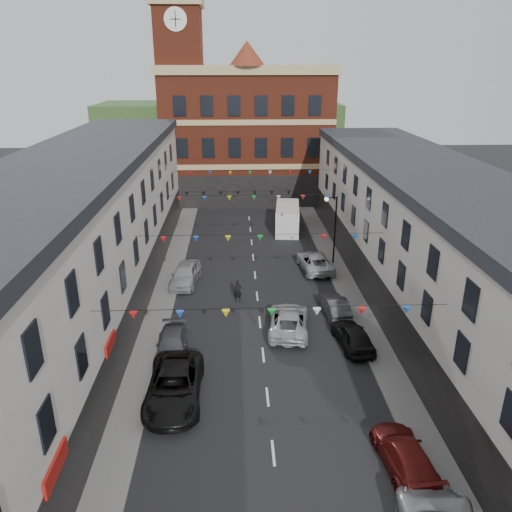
{
  "coord_description": "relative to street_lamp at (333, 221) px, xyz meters",
  "views": [
    {
      "loc": [
        -1.51,
        -25.44,
        16.16
      ],
      "look_at": [
        -0.15,
        6.59,
        3.76
      ],
      "focal_mm": 35.0,
      "sensor_mm": 36.0,
      "label": 1
    }
  ],
  "objects": [
    {
      "name": "ground",
      "position": [
        -6.55,
        -14.0,
        -3.9
      ],
      "size": [
        160.0,
        160.0,
        0.0
      ],
      "primitive_type": "plane",
      "color": "black",
      "rests_on": "ground"
    },
    {
      "name": "pavement_left",
      "position": [
        -13.45,
        -12.0,
        -3.83
      ],
      "size": [
        1.8,
        64.0,
        0.15
      ],
      "primitive_type": "cube",
      "color": "#605E5B",
      "rests_on": "ground"
    },
    {
      "name": "pavement_right",
      "position": [
        0.35,
        -12.0,
        -3.83
      ],
      "size": [
        1.8,
        64.0,
        0.15
      ],
      "primitive_type": "cube",
      "color": "#605E5B",
      "rests_on": "ground"
    },
    {
      "name": "terrace_left",
      "position": [
        -18.33,
        -13.0,
        1.44
      ],
      "size": [
        8.4,
        56.0,
        10.7
      ],
      "color": "beige",
      "rests_on": "ground"
    },
    {
      "name": "terrace_right",
      "position": [
        5.23,
        -13.0,
        0.95
      ],
      "size": [
        8.4,
        56.0,
        9.7
      ],
      "color": "silver",
      "rests_on": "ground"
    },
    {
      "name": "civic_building",
      "position": [
        -6.55,
        23.95,
        4.23
      ],
      "size": [
        20.6,
        13.3,
        18.5
      ],
      "color": "maroon",
      "rests_on": "ground"
    },
    {
      "name": "clock_tower",
      "position": [
        -14.05,
        21.0,
        11.03
      ],
      "size": [
        5.6,
        5.6,
        30.0
      ],
      "color": "maroon",
      "rests_on": "ground"
    },
    {
      "name": "distant_hill",
      "position": [
        -10.55,
        48.0,
        1.1
      ],
      "size": [
        40.0,
        14.0,
        10.0
      ],
      "primitive_type": "cube",
      "color": "#2F4D24",
      "rests_on": "ground"
    },
    {
      "name": "street_lamp",
      "position": [
        0.0,
        0.0,
        0.0
      ],
      "size": [
        1.1,
        0.36,
        6.0
      ],
      "color": "black",
      "rests_on": "ground"
    },
    {
      "name": "car_left_c",
      "position": [
        -11.32,
        -18.01,
        -3.08
      ],
      "size": [
        2.74,
        5.94,
        1.65
      ],
      "primitive_type": "imported",
      "rotation": [
        0.0,
        0.0,
        0.0
      ],
      "color": "black",
      "rests_on": "ground"
    },
    {
      "name": "car_left_d",
      "position": [
        -11.93,
        -13.71,
        -3.27
      ],
      "size": [
        1.92,
        4.46,
        1.28
      ],
      "primitive_type": "imported",
      "rotation": [
        0.0,
        0.0,
        0.03
      ],
      "color": "#484A51",
      "rests_on": "ground"
    },
    {
      "name": "car_left_e",
      "position": [
        -12.05,
        -3.45,
        -3.1
      ],
      "size": [
        2.49,
        4.93,
        1.61
      ],
      "primitive_type": "imported",
      "rotation": [
        0.0,
        0.0,
        -0.13
      ],
      "color": "#A0A5A9",
      "rests_on": "ground"
    },
    {
      "name": "car_right_c",
      "position": [
        -1.05,
        -23.09,
        -3.24
      ],
      "size": [
        2.22,
        4.72,
        1.33
      ],
      "primitive_type": "imported",
      "rotation": [
        0.0,
        0.0,
        3.22
      ],
      "color": "#601513",
      "rests_on": "ground"
    },
    {
      "name": "car_right_d",
      "position": [
        -1.05,
        -13.25,
        -3.18
      ],
      "size": [
        2.2,
        4.42,
        1.45
      ],
      "primitive_type": "imported",
      "rotation": [
        0.0,
        0.0,
        3.26
      ],
      "color": "black",
      "rests_on": "ground"
    },
    {
      "name": "car_right_e",
      "position": [
        -1.35,
        -9.14,
        -3.25
      ],
      "size": [
        1.69,
        4.09,
        1.32
      ],
      "primitive_type": "imported",
      "rotation": [
        0.0,
        0.0,
        3.22
      ],
      "color": "#43444A",
      "rests_on": "ground"
    },
    {
      "name": "car_right_f",
      "position": [
        -1.53,
        -1.08,
        -3.18
      ],
      "size": [
        2.9,
        5.42,
        1.45
      ],
      "primitive_type": "imported",
      "rotation": [
        0.0,
        0.0,
        3.24
      ],
      "color": "#B2B4B7",
      "rests_on": "ground"
    },
    {
      "name": "moving_car",
      "position": [
        -4.75,
        -11.17,
        -3.17
      ],
      "size": [
        3.09,
        5.57,
        1.47
      ],
      "primitive_type": "imported",
      "rotation": [
        0.0,
        0.0,
        3.02
      ],
      "color": "#B5B8BC",
      "rests_on": "ground"
    },
    {
      "name": "white_van",
      "position": [
        -2.75,
        9.53,
        -2.58
      ],
      "size": [
        2.92,
        6.18,
        2.64
      ],
      "primitive_type": "cube",
      "rotation": [
        0.0,
        0.0,
        -0.11
      ],
      "color": "silver",
      "rests_on": "ground"
    },
    {
      "name": "pedestrian",
      "position": [
        -7.99,
        -6.7,
        -3.1
      ],
      "size": [
        0.62,
        0.44,
        1.62
      ],
      "primitive_type": "imported",
      "rotation": [
        0.0,
        0.0,
        -0.1
      ],
      "color": "black",
      "rests_on": "ground"
    }
  ]
}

